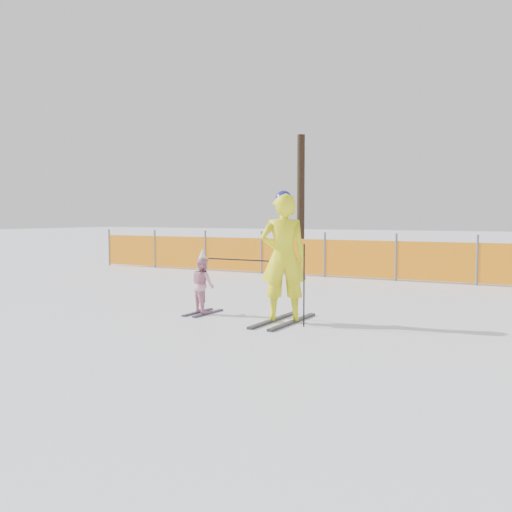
# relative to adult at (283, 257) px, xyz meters

# --- Properties ---
(ground) EXTENTS (120.00, 120.00, 0.00)m
(ground) POSITION_rel_adult_xyz_m (-0.82, 0.09, -1.05)
(ground) COLOR white
(ground) RESTS_ON ground
(adult) EXTENTS (0.87, 1.61, 2.10)m
(adult) POSITION_rel_adult_xyz_m (0.00, 0.00, 0.00)
(adult) COLOR black
(adult) RESTS_ON ground
(child) EXTENTS (0.58, 0.87, 1.14)m
(child) POSITION_rel_adult_xyz_m (-1.58, 0.04, -0.53)
(child) COLOR black
(child) RESTS_ON ground
(ski_poles) EXTENTS (1.92, 0.26, 1.28)m
(ski_poles) POSITION_rel_adult_xyz_m (-0.18, -0.09, -0.24)
(ski_poles) COLOR black
(ski_poles) RESTS_ON ground
(safety_fence) EXTENTS (14.44, 0.06, 1.25)m
(safety_fence) POSITION_rel_adult_xyz_m (-2.80, 6.66, -0.50)
(safety_fence) COLOR #595960
(safety_fence) RESTS_ON ground
(tree_trunks) EXTENTS (12.97, 3.86, 6.37)m
(tree_trunks) POSITION_rel_adult_xyz_m (1.89, 10.80, 1.74)
(tree_trunks) COLOR black
(tree_trunks) RESTS_ON ground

